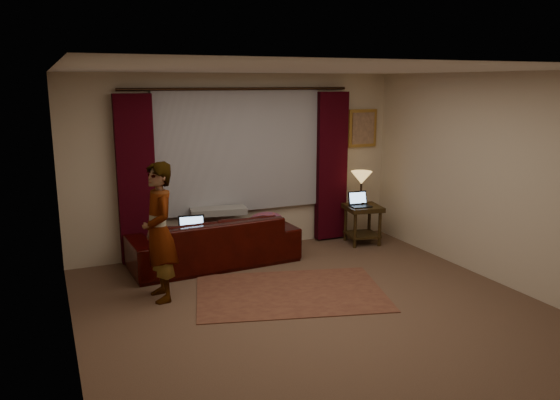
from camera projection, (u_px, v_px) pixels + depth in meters
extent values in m
cube|color=brown|center=(315.00, 310.00, 6.06)|extent=(5.00, 5.00, 0.01)
cube|color=silver|center=(319.00, 69.00, 5.51)|extent=(5.00, 5.00, 0.02)
cube|color=beige|center=(238.00, 164.00, 8.02)|extent=(5.00, 0.02, 2.60)
cube|color=beige|center=(494.00, 267.00, 3.55)|extent=(5.00, 0.02, 2.60)
cube|color=beige|center=(65.00, 218.00, 4.81)|extent=(0.02, 5.00, 2.60)
cube|color=beige|center=(496.00, 179.00, 6.77)|extent=(0.02, 5.00, 2.60)
cube|color=#96969E|center=(240.00, 150.00, 7.93)|extent=(2.50, 0.05, 1.80)
cube|color=black|center=(136.00, 180.00, 7.36)|extent=(0.50, 0.14, 2.30)
cube|color=black|center=(331.00, 166.00, 8.54)|extent=(0.50, 0.14, 2.30)
cylinder|color=black|center=(240.00, 89.00, 7.70)|extent=(0.04, 0.04, 3.40)
cube|color=#B88A3C|center=(362.00, 128.00, 8.73)|extent=(0.50, 0.04, 0.60)
imported|color=black|center=(214.00, 232.00, 7.49)|extent=(2.34, 1.12, 0.92)
cube|color=gray|center=(218.00, 194.00, 7.72)|extent=(0.83, 0.43, 0.09)
ellipsoid|color=brown|center=(266.00, 220.00, 7.70)|extent=(0.50, 0.40, 0.21)
cube|color=brown|center=(290.00, 292.00, 6.54)|extent=(2.54, 2.02, 0.01)
cube|color=black|center=(362.00, 225.00, 8.49)|extent=(0.60, 0.60, 0.60)
imported|color=gray|center=(159.00, 232.00, 6.21)|extent=(0.50, 0.50, 1.61)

